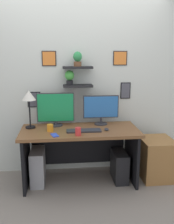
# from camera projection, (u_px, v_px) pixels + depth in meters

# --- Properties ---
(ground_plane) EXTENTS (8.00, 8.00, 0.00)m
(ground_plane) POSITION_uv_depth(u_px,v_px,m) (80.00, 181.00, 3.41)
(ground_plane) COLOR gray
(back_wall_assembly) EXTENTS (4.40, 0.24, 2.70)m
(back_wall_assembly) POSITION_uv_depth(u_px,v_px,m) (77.00, 80.00, 3.53)
(back_wall_assembly) COLOR silver
(back_wall_assembly) RESTS_ON ground
(desk) EXTENTS (1.54, 0.68, 0.75)m
(desk) POSITION_uv_depth(u_px,v_px,m) (80.00, 143.00, 3.34)
(desk) COLOR brown
(desk) RESTS_ON ground
(monitor_left) EXTENTS (0.51, 0.18, 0.45)m
(monitor_left) POSITION_uv_depth(u_px,v_px,m) (56.00, 109.00, 3.37)
(monitor_left) COLOR #2D2D33
(monitor_left) RESTS_ON desk
(monitor_right) EXTENTS (0.49, 0.18, 0.41)m
(monitor_right) POSITION_uv_depth(u_px,v_px,m) (101.00, 109.00, 3.44)
(monitor_right) COLOR #2D2D33
(monitor_right) RESTS_ON desk
(keyboard) EXTENTS (0.44, 0.14, 0.02)m
(keyboard) POSITION_uv_depth(u_px,v_px,m) (84.00, 131.00, 3.16)
(keyboard) COLOR #2D2D33
(keyboard) RESTS_ON desk
(computer_mouse) EXTENTS (0.06, 0.09, 0.03)m
(computer_mouse) POSITION_uv_depth(u_px,v_px,m) (106.00, 129.00, 3.20)
(computer_mouse) COLOR #2D2D33
(computer_mouse) RESTS_ON desk
(desk_lamp) EXTENTS (0.18, 0.18, 0.51)m
(desk_lamp) POSITION_uv_depth(u_px,v_px,m) (29.00, 98.00, 3.22)
(desk_lamp) COLOR black
(desk_lamp) RESTS_ON desk
(cell_phone) EXTENTS (0.11, 0.15, 0.01)m
(cell_phone) POSITION_uv_depth(u_px,v_px,m) (55.00, 135.00, 3.00)
(cell_phone) COLOR blue
(cell_phone) RESTS_ON desk
(coffee_mug) EXTENTS (0.08, 0.08, 0.09)m
(coffee_mug) POSITION_uv_depth(u_px,v_px,m) (50.00, 128.00, 3.16)
(coffee_mug) COLOR orange
(coffee_mug) RESTS_ON desk
(pen_cup) EXTENTS (0.07, 0.07, 0.10)m
(pen_cup) POSITION_uv_depth(u_px,v_px,m) (78.00, 131.00, 2.99)
(pen_cup) COLOR red
(pen_cup) RESTS_ON desk
(drawer_cabinet) EXTENTS (0.44, 0.50, 0.56)m
(drawer_cabinet) POSITION_uv_depth(u_px,v_px,m) (156.00, 158.00, 3.48)
(drawer_cabinet) COLOR #9E6B38
(drawer_cabinet) RESTS_ON ground
(computer_tower_left) EXTENTS (0.18, 0.40, 0.47)m
(computer_tower_left) POSITION_uv_depth(u_px,v_px,m) (38.00, 167.00, 3.33)
(computer_tower_left) COLOR #99999E
(computer_tower_left) RESTS_ON ground
(computer_tower_right) EXTENTS (0.18, 0.40, 0.41)m
(computer_tower_right) POSITION_uv_depth(u_px,v_px,m) (119.00, 166.00, 3.42)
(computer_tower_right) COLOR black
(computer_tower_right) RESTS_ON ground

